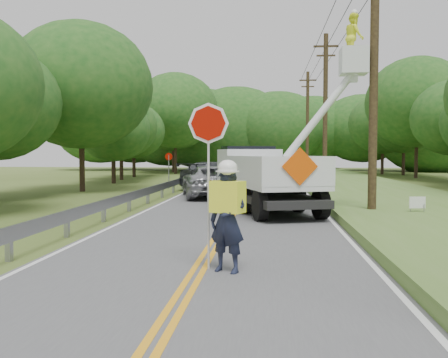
{
  "coord_description": "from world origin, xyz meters",
  "views": [
    {
      "loc": [
        1.35,
        -8.88,
        2.28
      ],
      "look_at": [
        0.0,
        6.0,
        1.5
      ],
      "focal_mm": 39.69,
      "sensor_mm": 36.0,
      "label": 1
    }
  ],
  "objects": [
    {
      "name": "flagger",
      "position": [
        0.57,
        0.41,
        1.17
      ],
      "size": [
        1.21,
        0.72,
        3.23
      ],
      "color": "#191E33",
      "rests_on": "road"
    },
    {
      "name": "bucket_truck",
      "position": [
        1.18,
        11.3,
        1.61
      ],
      "size": [
        5.75,
        7.76,
        7.14
      ],
      "color": "black",
      "rests_on": "road"
    },
    {
      "name": "suv_darkgrey",
      "position": [
        -2.17,
        22.72,
        0.88
      ],
      "size": [
        4.39,
        6.37,
        1.71
      ],
      "primitive_type": "imported",
      "rotation": [
        0.0,
        0.0,
        2.77
      ],
      "color": "#373A3E",
      "rests_on": "road"
    },
    {
      "name": "guardrail",
      "position": [
        -4.02,
        14.91,
        0.55
      ],
      "size": [
        0.18,
        48.0,
        0.77
      ],
      "color": "gray",
      "rests_on": "ground"
    },
    {
      "name": "yard_sign",
      "position": [
        6.36,
        8.28,
        0.59
      ],
      "size": [
        0.56,
        0.12,
        0.81
      ],
      "color": "white",
      "rests_on": "ground"
    },
    {
      "name": "suv_silver",
      "position": [
        -1.67,
        16.45,
        0.82
      ],
      "size": [
        3.84,
        6.23,
        1.61
      ],
      "primitive_type": "imported",
      "rotation": [
        0.0,
        0.0,
        3.36
      ],
      "color": "#A2A3A9",
      "rests_on": "road"
    },
    {
      "name": "treeline_horizon",
      "position": [
        1.11,
        56.01,
        5.5
      ],
      "size": [
        57.3,
        14.54,
        12.18
      ],
      "color": "#194C18",
      "rests_on": "ground"
    },
    {
      "name": "utility_poles",
      "position": [
        5.0,
        17.02,
        5.27
      ],
      "size": [
        1.6,
        43.3,
        10.0
      ],
      "color": "black",
      "rests_on": "ground"
    },
    {
      "name": "tall_grass_verge",
      "position": [
        7.1,
        14.0,
        0.15
      ],
      "size": [
        7.0,
        96.0,
        0.3
      ],
      "primitive_type": "cube",
      "color": "#4E752A",
      "rests_on": "ground"
    },
    {
      "name": "treeline_left",
      "position": [
        -10.05,
        31.3,
        5.72
      ],
      "size": [
        10.89,
        53.88,
        11.1
      ],
      "color": "#332319",
      "rests_on": "ground"
    },
    {
      "name": "ground",
      "position": [
        0.0,
        0.0,
        0.0
      ],
      "size": [
        140.0,
        140.0,
        0.0
      ],
      "primitive_type": "plane",
      "color": "#3D4E1C",
      "rests_on": "ground"
    },
    {
      "name": "road",
      "position": [
        0.0,
        14.0,
        0.01
      ],
      "size": [
        7.2,
        96.0,
        0.03
      ],
      "color": "#4F4F51",
      "rests_on": "ground"
    },
    {
      "name": "stop_sign_permanent",
      "position": [
        -5.02,
        22.26,
        1.51
      ],
      "size": [
        0.49,
        0.06,
        2.31
      ],
      "color": "gray",
      "rests_on": "ground"
    }
  ]
}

